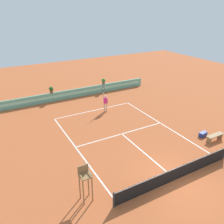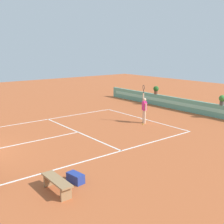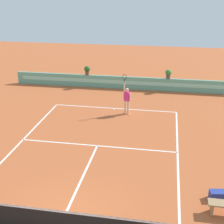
{
  "view_description": "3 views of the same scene",
  "coord_description": "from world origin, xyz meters",
  "px_view_note": "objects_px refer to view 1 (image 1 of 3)",
  "views": [
    {
      "loc": [
        -8.9,
        -7.89,
        9.73
      ],
      "look_at": [
        0.37,
        8.74,
        1.0
      ],
      "focal_mm": 37.13,
      "sensor_mm": 36.0,
      "label": 1
    },
    {
      "loc": [
        14.24,
        -2.13,
        4.93
      ],
      "look_at": [
        0.37,
        8.74,
        1.0
      ],
      "focal_mm": 45.23,
      "sensor_mm": 36.0,
      "label": 2
    },
    {
      "loc": [
        3.34,
        -8.12,
        7.83
      ],
      "look_at": [
        0.37,
        8.74,
        1.0
      ],
      "focal_mm": 51.56,
      "sensor_mm": 36.0,
      "label": 3
    }
  ],
  "objects_px": {
    "gear_bag": "(203,134)",
    "potted_plant_right": "(104,81)",
    "bench_courtside": "(215,136)",
    "tennis_ball_near_baseline": "(109,112)",
    "tennis_player": "(105,102)",
    "umpire_chair": "(85,180)",
    "potted_plant_left": "(51,89)"
  },
  "relations": [
    {
      "from": "tennis_player",
      "to": "tennis_ball_near_baseline",
      "type": "bearing_deg",
      "value": -53.69
    },
    {
      "from": "bench_courtside",
      "to": "potted_plant_right",
      "type": "distance_m",
      "value": 14.68
    },
    {
      "from": "bench_courtside",
      "to": "potted_plant_right",
      "type": "relative_size",
      "value": 2.21
    },
    {
      "from": "bench_courtside",
      "to": "tennis_player",
      "type": "xyz_separation_m",
      "value": [
        -4.99,
        9.14,
        0.67
      ]
    },
    {
      "from": "umpire_chair",
      "to": "potted_plant_left",
      "type": "distance_m",
      "value": 15.32
    },
    {
      "from": "potted_plant_right",
      "to": "tennis_player",
      "type": "bearing_deg",
      "value": -115.5
    },
    {
      "from": "umpire_chair",
      "to": "potted_plant_left",
      "type": "bearing_deg",
      "value": 80.84
    },
    {
      "from": "bench_courtside",
      "to": "tennis_ball_near_baseline",
      "type": "height_order",
      "value": "bench_courtside"
    },
    {
      "from": "umpire_chair",
      "to": "potted_plant_right",
      "type": "height_order",
      "value": "umpire_chair"
    },
    {
      "from": "tennis_player",
      "to": "umpire_chair",
      "type": "bearing_deg",
      "value": -122.93
    },
    {
      "from": "umpire_chair",
      "to": "gear_bag",
      "type": "height_order",
      "value": "umpire_chair"
    },
    {
      "from": "tennis_player",
      "to": "potted_plant_right",
      "type": "bearing_deg",
      "value": 64.5
    },
    {
      "from": "gear_bag",
      "to": "potted_plant_right",
      "type": "relative_size",
      "value": 0.97
    },
    {
      "from": "umpire_chair",
      "to": "gear_bag",
      "type": "distance_m",
      "value": 11.25
    },
    {
      "from": "bench_courtside",
      "to": "tennis_player",
      "type": "relative_size",
      "value": 0.62
    },
    {
      "from": "gear_bag",
      "to": "tennis_ball_near_baseline",
      "type": "bearing_deg",
      "value": 119.51
    },
    {
      "from": "tennis_player",
      "to": "potted_plant_left",
      "type": "bearing_deg",
      "value": 126.5
    },
    {
      "from": "gear_bag",
      "to": "potted_plant_left",
      "type": "xyz_separation_m",
      "value": [
        -8.64,
        13.53,
        1.23
      ]
    },
    {
      "from": "tennis_player",
      "to": "potted_plant_right",
      "type": "distance_m",
      "value": 5.89
    },
    {
      "from": "umpire_chair",
      "to": "bench_courtside",
      "type": "relative_size",
      "value": 1.34
    },
    {
      "from": "gear_bag",
      "to": "tennis_player",
      "type": "distance_m",
      "value": 9.52
    },
    {
      "from": "gear_bag",
      "to": "tennis_player",
      "type": "bearing_deg",
      "value": 119.81
    },
    {
      "from": "tennis_player",
      "to": "potted_plant_left",
      "type": "relative_size",
      "value": 3.57
    },
    {
      "from": "gear_bag",
      "to": "tennis_ball_near_baseline",
      "type": "xyz_separation_m",
      "value": [
        -4.46,
        7.88,
        -0.15
      ]
    },
    {
      "from": "bench_courtside",
      "to": "tennis_ball_near_baseline",
      "type": "bearing_deg",
      "value": 118.31
    },
    {
      "from": "gear_bag",
      "to": "potted_plant_right",
      "type": "xyz_separation_m",
      "value": [
        -2.18,
        13.53,
        1.23
      ]
    },
    {
      "from": "umpire_chair",
      "to": "tennis_ball_near_baseline",
      "type": "xyz_separation_m",
      "value": [
        6.61,
        9.48,
        -1.31
      ]
    },
    {
      "from": "tennis_ball_near_baseline",
      "to": "umpire_chair",
      "type": "bearing_deg",
      "value": -124.9
    },
    {
      "from": "tennis_ball_near_baseline",
      "to": "tennis_player",
      "type": "bearing_deg",
      "value": 126.31
    },
    {
      "from": "gear_bag",
      "to": "potted_plant_left",
      "type": "relative_size",
      "value": 0.97
    },
    {
      "from": "bench_courtside",
      "to": "potted_plant_right",
      "type": "height_order",
      "value": "potted_plant_right"
    },
    {
      "from": "tennis_ball_near_baseline",
      "to": "potted_plant_right",
      "type": "distance_m",
      "value": 6.24
    }
  ]
}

